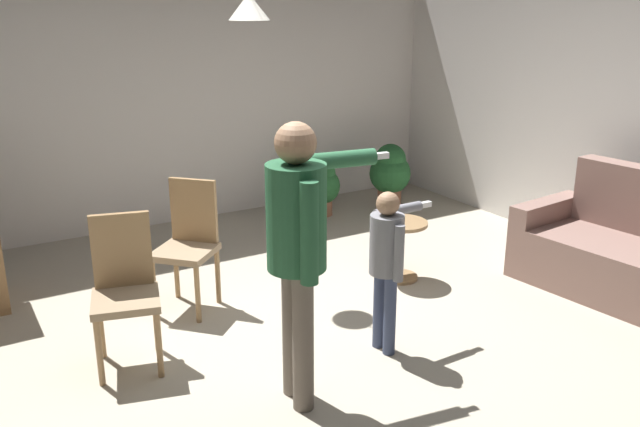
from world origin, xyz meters
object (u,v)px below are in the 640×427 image
object	(u,v)px
person_adult	(299,235)
dining_chair_near_wall	(125,286)
side_table_by_couch	(401,243)
dining_chair_by_counter	(189,240)
potted_plant_by_wall	(390,172)
potted_plant_corner	(321,185)
couch_floral	(636,257)
spare_remote_on_table	(394,219)
person_child	(388,254)

from	to	relation	value
person_adult	dining_chair_near_wall	world-z (taller)	person_adult
side_table_by_couch	dining_chair_by_counter	world-z (taller)	dining_chair_by_counter
person_adult	potted_plant_by_wall	world-z (taller)	person_adult
potted_plant_corner	dining_chair_by_counter	bearing A→B (deg)	-144.34
couch_floral	potted_plant_corner	size ratio (longest dim) A/B	2.97
person_adult	side_table_by_couch	bearing A→B (deg)	134.03
dining_chair_near_wall	potted_plant_corner	xyz separation A→B (m)	(2.73, 2.10, -0.20)
couch_floral	spare_remote_on_table	world-z (taller)	couch_floral
spare_remote_on_table	side_table_by_couch	bearing A→B (deg)	-41.09
side_table_by_couch	potted_plant_by_wall	xyz separation A→B (m)	(1.21, 1.80, 0.07)
side_table_by_couch	person_child	world-z (taller)	person_child
side_table_by_couch	potted_plant_by_wall	size ratio (longest dim) A/B	0.71
dining_chair_near_wall	spare_remote_on_table	world-z (taller)	dining_chair_near_wall
couch_floral	person_child	size ratio (longest dim) A/B	1.67
potted_plant_corner	dining_chair_near_wall	bearing A→B (deg)	-142.42
dining_chair_near_wall	dining_chair_by_counter	bearing A→B (deg)	-122.19
side_table_by_couch	potted_plant_corner	distance (m)	1.93
side_table_by_couch	potted_plant_corner	bearing A→B (deg)	79.72
dining_chair_near_wall	potted_plant_by_wall	distance (m)	4.12
person_child	dining_chair_near_wall	bearing A→B (deg)	-116.68
potted_plant_by_wall	dining_chair_by_counter	bearing A→B (deg)	-154.64
couch_floral	person_child	world-z (taller)	person_child
person_child	potted_plant_corner	bearing A→B (deg)	156.03
side_table_by_couch	person_adult	bearing A→B (deg)	-144.38
potted_plant_by_wall	spare_remote_on_table	distance (m)	2.17
side_table_by_couch	spare_remote_on_table	world-z (taller)	spare_remote_on_table
dining_chair_by_counter	side_table_by_couch	bearing A→B (deg)	-146.81
side_table_by_couch	spare_remote_on_table	xyz separation A→B (m)	(-0.05, 0.04, 0.21)
side_table_by_couch	dining_chair_near_wall	size ratio (longest dim) A/B	0.52
person_child	spare_remote_on_table	xyz separation A→B (m)	(0.79, 0.98, -0.16)
potted_plant_by_wall	person_child	bearing A→B (deg)	-126.75
person_child	dining_chair_by_counter	xyz separation A→B (m)	(-0.89, 1.34, -0.16)
potted_plant_corner	potted_plant_by_wall	world-z (taller)	potted_plant_by_wall
person_child	dining_chair_near_wall	world-z (taller)	person_child
person_adult	dining_chair_by_counter	bearing A→B (deg)	-168.02
dining_chair_by_counter	person_adult	bearing A→B (deg)	140.17
couch_floral	dining_chair_near_wall	distance (m)	3.94
couch_floral	person_child	xyz separation A→B (m)	(-2.25, 0.31, 0.37)
person_adult	potted_plant_corner	xyz separation A→B (m)	(1.97, 3.07, -0.70)
side_table_by_couch	potted_plant_corner	world-z (taller)	potted_plant_corner
couch_floral	dining_chair_by_counter	size ratio (longest dim) A/B	1.88
spare_remote_on_table	couch_floral	bearing A→B (deg)	-41.25
dining_chair_by_counter	potted_plant_corner	distance (m)	2.56
person_adult	dining_chair_near_wall	size ratio (longest dim) A/B	1.69
dining_chair_by_counter	potted_plant_by_wall	distance (m)	3.25
person_child	potted_plant_by_wall	xyz separation A→B (m)	(2.04, 2.74, -0.30)
potted_plant_by_wall	spare_remote_on_table	xyz separation A→B (m)	(-1.26, -1.76, 0.14)
potted_plant_by_wall	spare_remote_on_table	size ratio (longest dim) A/B	5.61
couch_floral	potted_plant_corner	xyz separation A→B (m)	(-1.07, 3.14, 0.02)
dining_chair_by_counter	dining_chair_near_wall	bearing A→B (deg)	89.65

